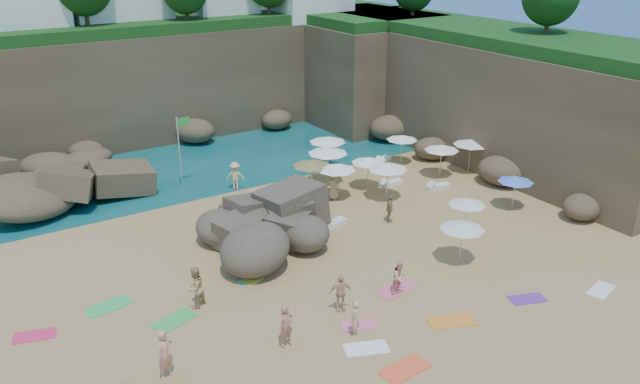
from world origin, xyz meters
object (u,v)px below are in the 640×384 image
parasol_0 (327,139)px  person_stand_6 (355,318)px  person_stand_0 (165,354)px  person_stand_1 (195,288)px  person_stand_4 (333,185)px  flag_pole (181,142)px  parasol_1 (337,167)px  parasol_2 (328,150)px  person_stand_2 (235,176)px  rock_outcrop (271,240)px  person_stand_5 (223,218)px  person_stand_3 (390,209)px  lounger_0 (281,222)px

parasol_0 → person_stand_6: 18.96m
person_stand_0 → person_stand_1: size_ratio=1.04×
person_stand_0 → person_stand_4: 17.39m
flag_pole → person_stand_4: (6.65, -6.98, -1.95)m
person_stand_4 → person_stand_6: bearing=-63.6°
person_stand_0 → parasol_1: bearing=10.6°
parasol_1 → parasol_2: 2.54m
person_stand_2 → parasol_1: bearing=164.4°
rock_outcrop → parasol_2: parasol_2 is taller
parasol_2 → person_stand_0: size_ratio=1.30×
person_stand_0 → person_stand_6: bearing=-37.8°
parasol_1 → person_stand_4: 1.11m
parasol_1 → parasol_0: bearing=62.9°
parasol_2 → person_stand_5: (-8.52, -2.84, -1.40)m
person_stand_1 → person_stand_3: (12.21, 2.25, -0.13)m
lounger_0 → person_stand_0: person_stand_0 is taller
person_stand_1 → person_stand_4: 13.15m
person_stand_1 → person_stand_3: 12.41m
person_stand_6 → person_stand_5: bearing=-140.0°
parasol_2 → person_stand_0: parasol_2 is taller
parasol_0 → parasol_1: (-2.29, -4.48, -0.13)m
flag_pole → person_stand_5: size_ratio=2.84×
person_stand_2 → person_stand_3: (5.01, -8.98, -0.08)m
person_stand_3 → rock_outcrop: bearing=107.7°
parasol_1 → parasol_2: (0.92, 2.35, 0.20)m
rock_outcrop → person_stand_1: bearing=-146.2°
parasol_0 → parasol_2: (-1.37, -2.12, 0.07)m
person_stand_4 → person_stand_5: size_ratio=1.14×
parasol_1 → person_stand_4: (-0.26, -0.03, -1.08)m
parasol_0 → person_stand_3: 9.10m
person_stand_4 → person_stand_5: bearing=-119.8°
parasol_1 → person_stand_1: 13.42m
person_stand_2 → rock_outcrop: bearing=108.8°
person_stand_2 → person_stand_3: bearing=149.7°
flag_pole → person_stand_6: flag_pole is taller
rock_outcrop → person_stand_3: size_ratio=4.35×
person_stand_0 → person_stand_2: size_ratio=1.10×
lounger_0 → parasol_0: bearing=20.0°
person_stand_2 → person_stand_5: (-3.15, -5.10, -0.09)m
parasol_0 → person_stand_4: parasol_0 is taller
flag_pole → parasol_2: bearing=-30.5°
person_stand_3 → person_stand_6: size_ratio=1.03×
flag_pole → lounger_0: 9.11m
flag_pole → parasol_2: 9.10m
lounger_0 → person_stand_1: bearing=-164.1°
lounger_0 → person_stand_1: person_stand_1 is taller
person_stand_0 → lounger_0: bearing=17.4°
parasol_2 → person_stand_1: parasol_2 is taller
rock_outcrop → parasol_1: 6.92m
person_stand_0 → person_stand_2: (9.82, 14.94, -0.09)m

